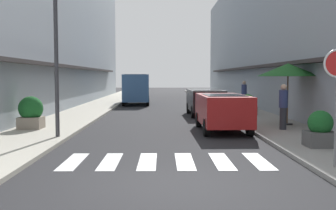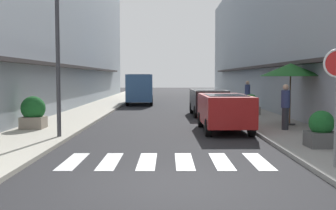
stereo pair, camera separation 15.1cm
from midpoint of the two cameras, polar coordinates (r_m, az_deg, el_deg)
name	(u,v)px [view 1 (the left image)]	position (r m, az deg, el deg)	size (l,w,h in m)	color
ground_plane	(164,109)	(28.36, -0.74, -0.49)	(111.25, 111.25, 0.00)	#232326
sidewalk_left	(95,108)	(28.74, -10.21, -0.37)	(2.77, 70.79, 0.12)	#ADA899
sidewalk_right	(233,108)	(28.75, 8.73, -0.36)	(2.77, 70.79, 0.12)	gray
building_row_left	(42,23)	(31.25, -17.03, 10.70)	(5.50, 47.51, 11.93)	#939EA8
building_row_right	(284,32)	(31.19, 15.51, 9.61)	(5.50, 47.51, 10.70)	#939EA8
crosswalk	(166,161)	(10.69, -0.67, -7.76)	(5.20, 2.20, 0.01)	silver
parked_car_near	(222,108)	(16.55, 7.25, -0.45)	(1.86, 4.28, 1.47)	maroon
parked_car_mid	(205,99)	(23.19, 4.95, 0.80)	(1.89, 4.25, 1.47)	black
delivery_van	(136,87)	(32.60, -4.52, 2.54)	(2.16, 5.46, 2.37)	#33598C
street_lamp	(61,34)	(14.66, -14.79, 9.47)	(1.19, 0.28, 5.79)	#38383D
cafe_umbrella	(288,70)	(18.37, 15.97, 4.65)	(2.62, 2.62, 2.62)	#262626
planter_corner	(320,130)	(12.90, 19.91, -3.24)	(0.81, 0.81, 1.07)	#4C4C4C
planter_midblock	(31,113)	(17.27, -18.60, -0.99)	(0.96, 0.96, 1.29)	gray
planter_far	(248,105)	(23.08, 10.72, -0.02)	(0.93, 0.93, 1.11)	slate
pedestrian_walking_near	(283,106)	(16.64, 15.34, -0.08)	(0.34, 0.34, 1.76)	#282B33
pedestrian_walking_far	(244,94)	(26.73, 10.27, 1.48)	(0.34, 0.34, 1.79)	#282B33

